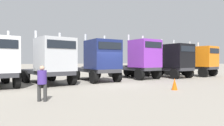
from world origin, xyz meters
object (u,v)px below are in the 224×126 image
(semi_truck_silver, at_px, (52,61))
(semi_truck_navy, at_px, (99,60))
(visitor_with_camera, at_px, (42,81))
(traffic_cone_near, at_px, (175,84))
(semi_truck_black, at_px, (173,60))
(semi_truck_orange, at_px, (198,61))
(semi_truck_purple, at_px, (141,59))

(semi_truck_silver, distance_m, semi_truck_navy, 4.14)
(semi_truck_navy, xyz_separation_m, visitor_with_camera, (-5.70, -6.66, -0.94))
(semi_truck_navy, bearing_deg, traffic_cone_near, 13.71)
(semi_truck_black, xyz_separation_m, visitor_with_camera, (-14.29, -6.79, -0.91))
(semi_truck_navy, height_order, semi_truck_orange, semi_truck_navy)
(semi_truck_purple, relative_size, semi_truck_orange, 0.97)
(semi_truck_silver, xyz_separation_m, semi_truck_black, (12.70, 0.60, 0.03))
(semi_truck_navy, bearing_deg, visitor_with_camera, -44.53)
(semi_truck_purple, bearing_deg, semi_truck_navy, -89.91)
(semi_truck_orange, bearing_deg, traffic_cone_near, -68.02)
(semi_truck_navy, relative_size, traffic_cone_near, 8.42)
(semi_truck_silver, xyz_separation_m, traffic_cone_near, (6.26, -6.27, -1.43))
(semi_truck_black, distance_m, semi_truck_orange, 4.21)
(visitor_with_camera, xyz_separation_m, traffic_cone_near, (7.85, -0.08, -0.55))
(semi_truck_orange, bearing_deg, semi_truck_silver, -98.88)
(semi_truck_navy, bearing_deg, semi_truck_silver, -87.40)
(semi_truck_silver, height_order, visitor_with_camera, semi_truck_silver)
(semi_truck_black, bearing_deg, semi_truck_silver, -92.83)
(semi_truck_silver, xyz_separation_m, visitor_with_camera, (-1.59, -6.18, -0.87))
(semi_truck_navy, distance_m, traffic_cone_near, 7.23)
(semi_truck_purple, xyz_separation_m, traffic_cone_near, (-2.60, -7.28, -1.62))
(semi_truck_silver, height_order, semi_truck_navy, semi_truck_navy)
(semi_truck_silver, relative_size, semi_truck_orange, 1.02)
(semi_truck_navy, height_order, visitor_with_camera, semi_truck_navy)
(visitor_with_camera, bearing_deg, semi_truck_orange, 142.94)
(semi_truck_silver, relative_size, visitor_with_camera, 4.01)
(semi_truck_orange, distance_m, visitor_with_camera, 19.78)
(traffic_cone_near, bearing_deg, semi_truck_purple, 70.39)
(semi_truck_purple, bearing_deg, visitor_with_camera, -61.87)
(semi_truck_orange, relative_size, visitor_with_camera, 3.94)
(semi_truck_silver, xyz_separation_m, semi_truck_purple, (8.86, 1.02, 0.20))
(semi_truck_orange, xyz_separation_m, traffic_cone_near, (-10.65, -7.05, -1.41))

